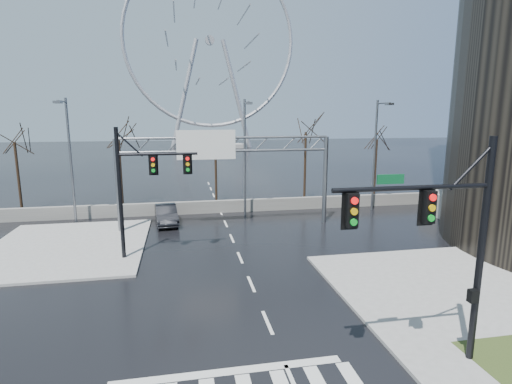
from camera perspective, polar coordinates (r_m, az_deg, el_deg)
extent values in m
plane|color=black|center=(17.83, 1.65, -18.12)|extent=(260.00, 260.00, 0.00)
cube|color=gray|center=(23.43, 25.70, -11.71)|extent=(12.00, 10.00, 0.15)
cube|color=gray|center=(29.55, -25.31, -7.06)|extent=(10.00, 12.00, 0.15)
cube|color=slate|center=(36.31, -5.07, -2.06)|extent=(52.00, 0.50, 1.10)
cylinder|color=black|center=(15.65, 29.42, -7.83)|extent=(0.24, 0.24, 8.00)
cylinder|color=black|center=(13.51, 21.55, 0.56)|extent=(5.40, 0.16, 0.16)
cube|color=black|center=(13.77, 23.47, -1.95)|extent=(0.35, 0.28, 1.05)
cube|color=black|center=(12.51, 13.54, -2.56)|extent=(0.35, 0.28, 1.05)
cylinder|color=black|center=(24.94, -18.84, -0.45)|extent=(0.24, 0.24, 8.00)
cylinder|color=black|center=(24.37, -13.81, 5.28)|extent=(4.60, 0.16, 0.16)
cube|color=black|center=(24.31, -14.47, 3.81)|extent=(0.35, 0.28, 1.05)
cube|color=black|center=(24.25, -9.74, 3.98)|extent=(0.35, 0.28, 1.05)
cylinder|color=slate|center=(31.02, -19.09, 0.72)|extent=(0.36, 0.36, 7.00)
cylinder|color=slate|center=(32.70, 9.83, 1.66)|extent=(0.36, 0.36, 7.00)
cylinder|color=slate|center=(30.46, -4.33, 7.74)|extent=(16.00, 0.20, 0.20)
cylinder|color=slate|center=(30.53, -4.31, 5.87)|extent=(16.00, 0.20, 0.20)
cube|color=#0A4D25|center=(30.22, -7.14, 6.72)|extent=(4.20, 0.10, 2.00)
cube|color=silver|center=(30.16, -7.13, 6.71)|extent=(4.40, 0.02, 2.20)
cylinder|color=slate|center=(35.01, -24.92, 3.88)|extent=(0.20, 0.20, 10.00)
cylinder|color=slate|center=(33.78, -26.03, 11.59)|extent=(0.12, 2.20, 0.12)
cube|color=slate|center=(32.81, -26.47, 11.43)|extent=(0.50, 0.70, 0.18)
cylinder|color=slate|center=(34.35, -1.61, 4.77)|extent=(0.20, 0.20, 10.00)
cylinder|color=slate|center=(33.09, -1.35, 12.69)|extent=(0.12, 2.20, 0.12)
cube|color=slate|center=(32.10, -1.05, 12.57)|extent=(0.50, 0.70, 0.18)
cylinder|color=slate|center=(38.11, 16.57, 4.93)|extent=(0.20, 0.20, 10.00)
cylinder|color=slate|center=(36.98, 17.76, 12.00)|extent=(0.12, 2.20, 0.12)
cube|color=slate|center=(36.10, 18.52, 11.84)|extent=(0.50, 0.70, 0.18)
cylinder|color=black|center=(42.24, -30.83, 1.85)|extent=(0.24, 0.24, 6.30)
cylinder|color=black|center=(39.50, -18.77, 2.62)|extent=(0.24, 0.24, 6.75)
cylinder|color=black|center=(40.28, -5.76, 2.65)|extent=(0.24, 0.24, 5.85)
cylinder|color=black|center=(40.98, 7.01, 3.59)|extent=(0.24, 0.24, 7.02)
cylinder|color=black|center=(44.55, 16.68, 3.21)|extent=(0.24, 0.24, 6.12)
cube|color=gray|center=(110.85, -6.33, 6.58)|extent=(18.00, 6.00, 1.00)
torus|color=#B2B2B7|center=(112.23, -6.64, 20.72)|extent=(45.00, 1.00, 45.00)
cylinder|color=#B2B2B7|center=(112.23, -6.64, 20.72)|extent=(2.40, 1.50, 2.40)
cylinder|color=#B2B2B7|center=(110.37, -10.21, 13.47)|extent=(8.28, 1.20, 28.82)
cylinder|color=#B2B2B7|center=(111.43, -2.78, 13.60)|extent=(8.28, 1.20, 28.82)
imported|color=black|center=(33.19, -12.71, -3.13)|extent=(2.13, 4.82, 1.54)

